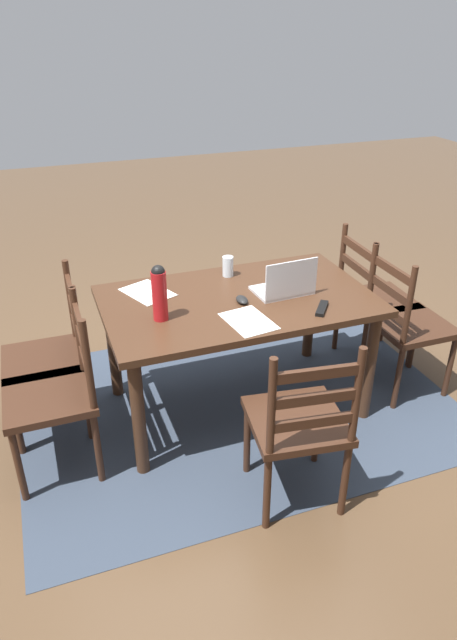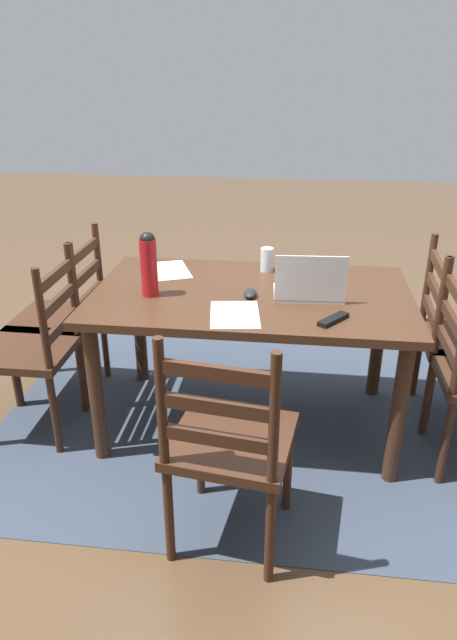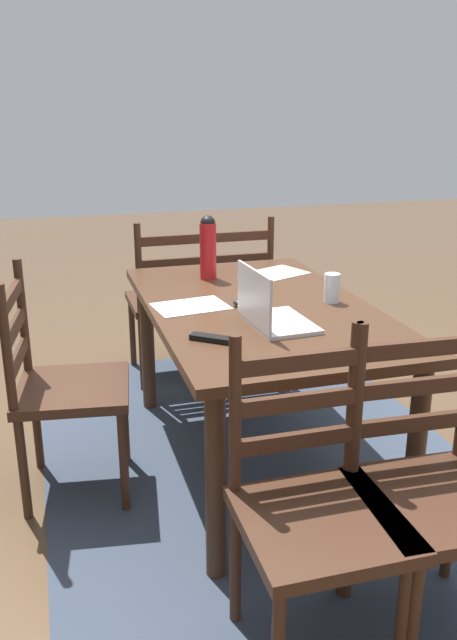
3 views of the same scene
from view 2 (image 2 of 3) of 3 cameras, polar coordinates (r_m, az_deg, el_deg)
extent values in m
plane|color=brown|center=(3.05, 2.10, -10.19)|extent=(14.00, 14.00, 0.00)
cube|color=#333D4C|center=(3.04, 2.10, -10.14)|extent=(2.61, 1.87, 0.01)
cube|color=#422819|center=(2.70, 2.33, 2.47)|extent=(1.52, 0.90, 0.04)
cylinder|color=#422819|center=(3.22, 14.91, -1.82)|extent=(0.07, 0.07, 0.70)
cylinder|color=#422819|center=(3.31, -9.00, -0.56)|extent=(0.07, 0.07, 0.70)
cylinder|color=#422819|center=(2.58, 16.80, -9.10)|extent=(0.07, 0.07, 0.70)
cylinder|color=#422819|center=(2.68, -13.23, -7.24)|extent=(0.07, 0.07, 0.70)
cube|color=#3D2316|center=(3.24, -17.02, 0.02)|extent=(0.44, 0.44, 0.04)
cylinder|color=#3D2316|center=(3.27, -20.87, -4.92)|extent=(0.04, 0.04, 0.43)
cylinder|color=#3D2316|center=(3.57, -18.16, -2.00)|extent=(0.04, 0.04, 0.43)
cylinder|color=#3D2316|center=(3.11, -14.65, -5.55)|extent=(0.04, 0.04, 0.43)
cylinder|color=#3D2316|center=(3.43, -12.39, -2.43)|extent=(0.04, 0.04, 0.43)
cylinder|color=#3D2316|center=(2.91, -15.47, 2.76)|extent=(0.04, 0.04, 0.50)
cylinder|color=#3D2316|center=(3.24, -12.99, 5.24)|extent=(0.04, 0.04, 0.50)
cube|color=#3D2316|center=(3.10, -13.98, 2.34)|extent=(0.03, 0.36, 0.05)
cube|color=#3D2316|center=(3.06, -14.21, 4.51)|extent=(0.03, 0.36, 0.05)
cube|color=#3D2316|center=(3.02, -14.46, 6.73)|extent=(0.03, 0.36, 0.05)
cylinder|color=#3D2316|center=(3.33, 18.56, -4.03)|extent=(0.04, 0.04, 0.43)
cylinder|color=#3D2316|center=(3.00, 19.47, -7.44)|extent=(0.04, 0.04, 0.43)
cylinder|color=#3D2316|center=(3.14, 19.55, 3.81)|extent=(0.04, 0.04, 0.50)
cylinder|color=#3D2316|center=(2.79, 20.64, 1.10)|extent=(0.04, 0.04, 0.50)
cube|color=#3D2316|center=(3.00, 19.79, 0.76)|extent=(0.04, 0.36, 0.05)
cube|color=#3D2316|center=(2.95, 20.13, 2.98)|extent=(0.04, 0.36, 0.05)
cube|color=#3D2316|center=(2.91, 20.49, 5.27)|extent=(0.04, 0.36, 0.05)
cube|color=#3D2316|center=(2.15, 0.34, -12.09)|extent=(0.50, 0.50, 0.04)
cylinder|color=#3D2316|center=(2.48, -2.89, -13.23)|extent=(0.04, 0.04, 0.43)
cylinder|color=#3D2316|center=(2.41, 6.03, -14.61)|extent=(0.04, 0.04, 0.43)
cylinder|color=#3D2316|center=(2.21, -6.05, -19.01)|extent=(0.04, 0.04, 0.43)
cylinder|color=#3D2316|center=(2.13, 4.22, -20.88)|extent=(0.04, 0.04, 0.43)
cylinder|color=#3D2316|center=(1.90, -6.80, -8.54)|extent=(0.04, 0.04, 0.50)
cylinder|color=#3D2316|center=(1.81, 4.63, -10.27)|extent=(0.04, 0.04, 0.50)
cube|color=#3D2316|center=(1.91, -1.21, -11.92)|extent=(0.36, 0.07, 0.05)
cube|color=#3D2316|center=(1.84, -1.24, -8.78)|extent=(0.36, 0.07, 0.05)
cube|color=#3D2316|center=(1.77, -1.28, -5.40)|extent=(0.36, 0.07, 0.05)
cylinder|color=#3D2316|center=(3.01, 19.62, -7.34)|extent=(0.04, 0.04, 0.43)
cylinder|color=#3D2316|center=(2.70, 21.09, -11.54)|extent=(0.04, 0.04, 0.43)
cylinder|color=#3D2316|center=(2.80, 20.80, 1.17)|extent=(0.04, 0.04, 0.50)
cube|color=#3D2316|center=(2.67, 21.29, -2.41)|extent=(0.03, 0.36, 0.05)
cube|color=#3D2316|center=(2.62, 21.70, 0.04)|extent=(0.03, 0.36, 0.05)
cube|color=#3D2316|center=(2.57, 22.13, 2.57)|extent=(0.03, 0.36, 0.05)
cube|color=#3D2316|center=(2.95, -19.72, -2.87)|extent=(0.44, 0.44, 0.04)
cylinder|color=#3D2316|center=(3.28, -20.73, -4.79)|extent=(0.04, 0.04, 0.43)
cylinder|color=#3D2316|center=(2.84, -17.18, -9.12)|extent=(0.04, 0.04, 0.43)
cylinder|color=#3D2316|center=(3.13, -14.51, -5.37)|extent=(0.04, 0.04, 0.43)
cylinder|color=#3D2316|center=(2.60, -18.28, -0.18)|extent=(0.04, 0.04, 0.50)
cylinder|color=#3D2316|center=(2.92, -15.31, 2.90)|extent=(0.04, 0.04, 0.50)
cube|color=#3D2316|center=(2.80, -16.47, -0.43)|extent=(0.03, 0.36, 0.05)
cube|color=#3D2316|center=(2.75, -16.78, 1.93)|extent=(0.03, 0.36, 0.05)
cube|color=#3D2316|center=(2.71, -17.09, 4.37)|extent=(0.03, 0.36, 0.05)
cube|color=silver|center=(2.68, 8.02, 2.68)|extent=(0.33, 0.24, 0.02)
cube|color=silver|center=(2.54, 8.33, 4.16)|extent=(0.32, 0.03, 0.21)
cube|color=#A5CCEA|center=(2.55, 8.32, 4.21)|extent=(0.30, 0.02, 0.19)
cylinder|color=red|center=(2.64, -8.05, 5.25)|extent=(0.08, 0.08, 0.27)
sphere|color=black|center=(2.60, -8.23, 8.05)|extent=(0.07, 0.07, 0.07)
cylinder|color=silver|center=(2.96, 3.90, 6.11)|extent=(0.07, 0.07, 0.12)
ellipsoid|color=black|center=(2.63, 2.21, 2.71)|extent=(0.06, 0.10, 0.03)
cube|color=black|center=(2.42, 10.57, 0.07)|extent=(0.14, 0.16, 0.02)
cube|color=white|center=(2.99, -6.17, 4.99)|extent=(0.31, 0.35, 0.00)
cube|color=white|center=(2.44, 0.64, 0.55)|extent=(0.25, 0.32, 0.00)
camera|label=1|loc=(1.31, -97.72, 16.36)|focal=31.53mm
camera|label=3|loc=(2.81, 61.94, 8.10)|focal=36.57mm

